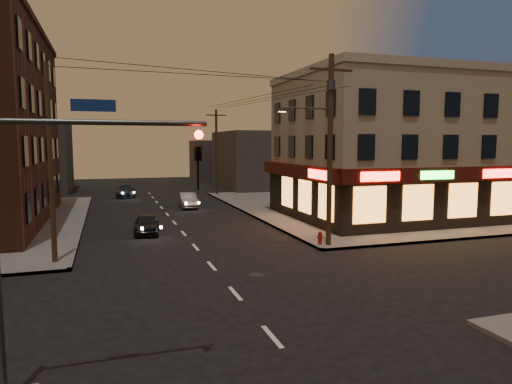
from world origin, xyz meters
name	(u,v)px	position (x,y,z in m)	size (l,w,h in m)	color
ground	(235,294)	(0.00, 0.00, 0.00)	(120.00, 120.00, 0.00)	black
sidewalk_ne	(373,206)	(18.00, 19.00, 0.07)	(24.00, 28.00, 0.15)	#514F4C
pizza_building	(393,146)	(15.93, 13.43, 5.35)	(15.85, 12.85, 10.50)	gray
bg_building_ne_a	(262,160)	(14.00, 38.00, 3.50)	(10.00, 12.00, 7.00)	#3F3D3A
bg_building_nw	(28,157)	(-13.00, 42.00, 4.00)	(9.00, 10.00, 8.00)	#3F3D3A
bg_building_ne_b	(220,160)	(12.00, 52.00, 3.00)	(8.00, 8.00, 6.00)	#3F3D3A
utility_pole_main	(328,140)	(6.68, 5.80, 5.76)	(4.20, 0.44, 10.00)	#382619
utility_pole_far	(216,152)	(6.80, 32.00, 4.65)	(0.26, 0.26, 9.00)	#382619
utility_pole_west	(50,164)	(-6.80, 6.50, 4.65)	(0.24, 0.24, 9.00)	#382619
traffic_signal	(48,211)	(-5.57, -5.60, 4.16)	(4.49, 0.32, 6.47)	#333538
sedan_near	(146,224)	(-2.19, 12.71, 0.62)	(1.46, 3.63, 1.24)	black
sedan_mid	(188,200)	(2.20, 23.37, 0.64)	(1.36, 3.91, 1.29)	slate
sedan_far	(126,190)	(-2.62, 33.46, 0.67)	(1.89, 4.65, 1.35)	#182230
fire_hydrant	(320,237)	(6.40, 6.00, 0.54)	(0.32, 0.32, 0.71)	maroon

